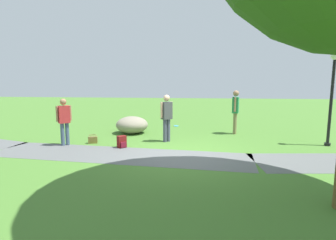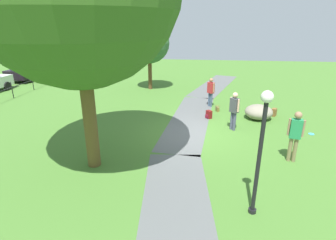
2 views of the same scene
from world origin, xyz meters
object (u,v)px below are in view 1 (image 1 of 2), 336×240
man_near_boulder (167,115)px  spare_backpack_on_lawn (122,142)px  lawn_boulder (132,125)px  backpack_by_boulder (125,125)px  passerby_on_path (235,109)px  lamp_post (332,88)px  woman_with_handbag (64,119)px  frisbee_on_grass (176,126)px  handbag_on_grass (93,139)px

man_near_boulder → spare_backpack_on_lawn: 1.93m
lawn_boulder → spare_backpack_on_lawn: (-0.21, 2.46, -0.16)m
backpack_by_boulder → spare_backpack_on_lawn: 3.42m
man_near_boulder → passerby_on_path: 3.21m
passerby_on_path → lamp_post: bearing=148.4°
lawn_boulder → man_near_boulder: size_ratio=1.08×
lawn_boulder → man_near_boulder: 2.26m
spare_backpack_on_lawn → lamp_post: bearing=-172.3°
man_near_boulder → backpack_by_boulder: size_ratio=4.32×
spare_backpack_on_lawn → passerby_on_path: bearing=-146.2°
man_near_boulder → passerby_on_path: size_ratio=0.95×
woman_with_handbag → passerby_on_path: (-6.17, -2.64, 0.13)m
lawn_boulder → woman_with_handbag: (1.84, 2.34, 0.58)m
lamp_post → backpack_by_boulder: bearing=-17.0°
lamp_post → frisbee_on_grass: (5.51, -3.43, -1.99)m
lamp_post → handbag_on_grass: size_ratio=9.39×
lawn_boulder → backpack_by_boulder: bearing=-58.3°
lamp_post → man_near_boulder: (5.63, -0.08, -0.99)m
handbag_on_grass → spare_backpack_on_lawn: (-1.20, 0.49, 0.05)m
lamp_post → passerby_on_path: bearing=-31.6°
lawn_boulder → frisbee_on_grass: lawn_boulder is taller
passerby_on_path → frisbee_on_grass: bearing=-32.3°
lawn_boulder → spare_backpack_on_lawn: lawn_boulder is taller
woman_with_handbag → handbag_on_grass: (-0.85, -0.38, -0.80)m
lawn_boulder → woman_with_handbag: 3.04m
man_near_boulder → frisbee_on_grass: size_ratio=7.09×
backpack_by_boulder → spare_backpack_on_lawn: size_ratio=1.00×
passerby_on_path → spare_backpack_on_lawn: bearing=33.8°
spare_backpack_on_lawn → man_near_boulder: bearing=-144.0°
lawn_boulder → frisbee_on_grass: bearing=-132.3°
woman_with_handbag → spare_backpack_on_lawn: 2.19m
lamp_post → man_near_boulder: 5.72m
lamp_post → woman_with_handbag: 9.20m
man_near_boulder → woman_with_handbag: bearing=14.8°
lawn_boulder → backpack_by_boulder: lawn_boulder is taller
woman_with_handbag → backpack_by_boulder: size_ratio=4.08×
lawn_boulder → frisbee_on_grass: 2.62m
lamp_post → backpack_by_boulder: lamp_post is taller
lamp_post → man_near_boulder: size_ratio=1.85×
passerby_on_path → backpack_by_boulder: passerby_on_path is taller
lamp_post → woman_with_handbag: (9.10, 0.83, -1.05)m
backpack_by_boulder → lawn_boulder: bearing=121.7°
passerby_on_path → spare_backpack_on_lawn: size_ratio=4.55×
passerby_on_path → lawn_boulder: bearing=3.9°
woman_with_handbag → passerby_on_path: size_ratio=0.90×
lawn_boulder → frisbee_on_grass: (-1.75, -1.92, -0.35)m
woman_with_handbag → handbag_on_grass: bearing=-156.1°
passerby_on_path → backpack_by_boulder: (4.87, -0.58, -0.88)m
lawn_boulder → man_near_boulder: man_near_boulder is taller
frisbee_on_grass → lamp_post: bearing=148.1°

